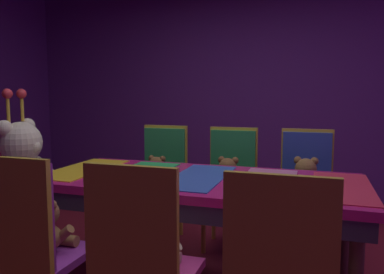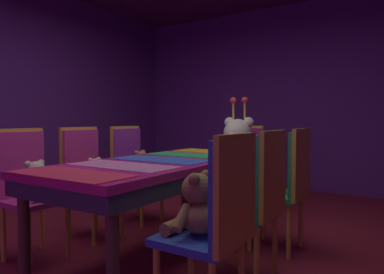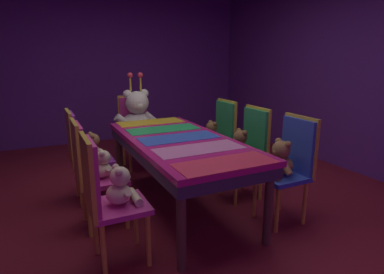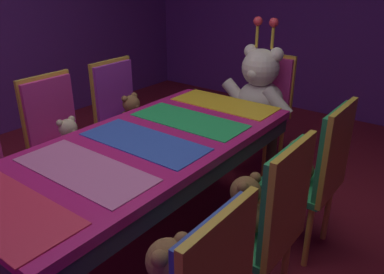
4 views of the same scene
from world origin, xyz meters
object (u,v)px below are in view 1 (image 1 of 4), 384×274
banquet_table (199,191)px  chair_right_2 (163,169)px  teddy_left_0 (284,259)px  teddy_right_0 (305,182)px  teddy_right_2 (156,175)px  teddy_left_1 (153,246)px  king_teddy_bear (23,166)px  chair_left_1 (140,252)px  chair_left_2 (26,235)px  chair_right_0 (306,178)px  throne_chair (6,182)px  chair_left_0 (280,271)px  teddy_left_2 (47,229)px  chair_right_1 (231,174)px  teddy_right_1 (228,178)px

banquet_table → chair_right_2: size_ratio=2.05×
teddy_left_0 → teddy_right_0: bearing=-1.7°
teddy_left_0 → teddy_right_2: bearing=40.0°
teddy_left_1 → king_teddy_bear: king_teddy_bear is taller
banquet_table → king_teddy_bear: size_ratio=2.39×
teddy_right_2 → chair_left_1: bearing=21.0°
chair_left_2 → chair_right_0: (1.72, -1.23, 0.00)m
throne_chair → chair_left_0: bearing=-22.0°
chair_left_2 → chair_left_0: bearing=-90.1°
chair_right_0 → king_teddy_bear: 2.19m
teddy_left_0 → chair_left_2: chair_left_2 is taller
teddy_right_0 → king_teddy_bear: (-0.71, 2.01, 0.13)m
throne_chair → chair_left_1: bearing=-29.3°
teddy_right_2 → teddy_right_0: bearing=91.0°
chair_left_2 → king_teddy_bear: (0.86, 0.78, 0.13)m
chair_left_2 → throne_chair: bearing=47.8°
banquet_table → chair_left_1: size_ratio=2.05×
banquet_table → chair_right_0: bearing=-36.2°
teddy_left_2 → chair_left_1: bearing=-104.3°
teddy_right_0 → king_teddy_bear: size_ratio=0.41×
teddy_left_1 → teddy_right_0: size_ratio=0.78×
teddy_left_0 → teddy_right_2: (1.41, 1.18, -0.00)m
chair_right_2 → teddy_right_2: 0.14m
chair_right_1 → chair_right_2: size_ratio=1.00×
throne_chair → teddy_right_0: bearing=18.2°
chair_left_2 → throne_chair: 1.28m
teddy_left_1 → chair_right_1: 1.56m
banquet_table → chair_left_1: chair_left_1 is taller
chair_left_1 → teddy_left_2: chair_left_1 is taller
banquet_table → teddy_left_2: size_ratio=6.80×
banquet_table → teddy_right_2: bearing=40.7°
chair_left_0 → chair_left_1: size_ratio=1.00×
chair_left_2 → teddy_right_1: chair_left_2 is taller
teddy_left_0 → teddy_right_0: (1.43, -0.04, 0.02)m
chair_right_2 → throne_chair: bearing=-48.5°
teddy_left_0 → king_teddy_bear: king_teddy_bear is taller
teddy_right_1 → throne_chair: throne_chair is taller
teddy_right_0 → teddy_right_1: bearing=-87.5°
teddy_right_0 → chair_right_1: size_ratio=0.35×
chair_left_0 → teddy_left_1: 0.60m
teddy_left_0 → teddy_right_1: 1.51m
chair_left_0 → throne_chair: 2.30m
banquet_table → teddy_left_1: 0.73m
chair_left_0 → teddy_right_2: chair_left_0 is taller
teddy_left_1 → teddy_right_2: (1.42, 0.60, 0.01)m
chair_right_1 → chair_left_2: bearing=-20.3°
banquet_table → chair_right_1: (0.83, -0.03, -0.06)m
teddy_left_0 → teddy_right_0: size_ratio=0.89×
chair_right_2 → chair_left_2: bearing=-0.0°
chair_left_2 → king_teddy_bear: king_teddy_bear is taller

